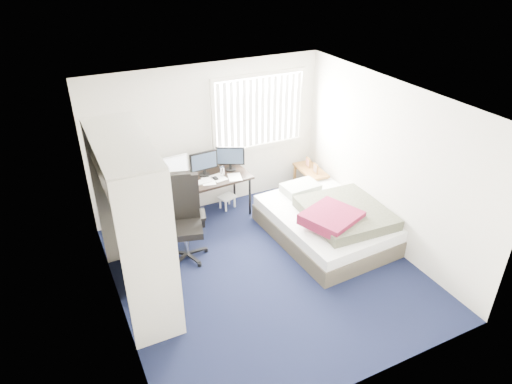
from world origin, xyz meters
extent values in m
plane|color=black|center=(0.00, 0.00, 0.00)|extent=(4.20, 4.20, 0.00)
plane|color=silver|center=(0.00, 2.10, 1.25)|extent=(4.00, 0.00, 4.00)
plane|color=silver|center=(0.00, -2.10, 1.25)|extent=(4.00, 0.00, 4.00)
plane|color=silver|center=(-2.00, 0.00, 1.25)|extent=(0.00, 4.20, 4.20)
plane|color=silver|center=(2.00, 0.00, 1.25)|extent=(0.00, 4.20, 4.20)
plane|color=white|center=(0.00, 0.00, 2.50)|extent=(4.20, 4.20, 0.00)
cube|color=white|center=(0.90, 2.08, 1.60)|extent=(1.60, 0.02, 1.20)
cube|color=beige|center=(0.90, 2.05, 2.23)|extent=(1.72, 0.06, 0.06)
cube|color=beige|center=(0.90, 2.05, 0.97)|extent=(1.72, 0.06, 0.06)
cube|color=white|center=(0.90, 2.02, 1.60)|extent=(1.60, 0.04, 1.16)
cube|color=beige|center=(-1.70, -0.60, 1.10)|extent=(0.60, 0.04, 2.20)
cube|color=beige|center=(-1.70, 1.20, 1.10)|extent=(0.60, 0.04, 2.20)
cube|color=beige|center=(-1.70, 0.30, 2.20)|extent=(0.60, 1.80, 0.04)
cube|color=beige|center=(-1.70, 0.30, 1.82)|extent=(0.56, 1.74, 0.03)
cylinder|color=silver|center=(-1.70, 0.30, 1.70)|extent=(0.03, 1.72, 0.03)
cube|color=#26262B|center=(-1.70, 0.20, 1.25)|extent=(0.38, 1.10, 0.90)
cube|color=beige|center=(-1.38, 0.75, 1.10)|extent=(0.03, 0.90, 2.20)
cube|color=white|center=(-1.70, -0.15, 1.96)|extent=(0.38, 0.30, 0.24)
cube|color=gray|center=(-1.70, 0.35, 1.95)|extent=(0.34, 0.28, 0.22)
cube|color=black|center=(-0.24, 1.73, 0.71)|extent=(1.52, 0.79, 0.04)
cylinder|color=black|center=(-0.90, 1.40, 0.35)|extent=(0.04, 0.04, 0.69)
cylinder|color=black|center=(-0.94, 1.97, 0.35)|extent=(0.04, 0.04, 0.69)
cylinder|color=black|center=(0.45, 1.49, 0.35)|extent=(0.04, 0.04, 0.69)
cylinder|color=black|center=(0.42, 2.06, 0.35)|extent=(0.04, 0.04, 0.69)
cube|color=white|center=(-0.72, 1.82, 1.01)|extent=(0.50, 0.06, 0.36)
cube|color=white|center=(-0.72, 1.82, 1.01)|extent=(0.45, 0.03, 0.31)
cube|color=black|center=(-0.20, 1.85, 0.99)|extent=(0.48, 0.06, 0.32)
cube|color=#1E2838|center=(-0.20, 1.85, 0.99)|extent=(0.43, 0.03, 0.27)
cube|color=black|center=(0.26, 1.84, 0.99)|extent=(0.48, 0.06, 0.32)
cube|color=#1E2838|center=(0.26, 1.84, 0.99)|extent=(0.43, 0.03, 0.27)
cube|color=white|center=(-0.39, 1.62, 0.74)|extent=(0.41, 0.17, 0.02)
cube|color=black|center=(-0.09, 1.64, 0.74)|extent=(0.07, 0.10, 0.02)
cylinder|color=silver|center=(0.06, 1.70, 0.81)|extent=(0.08, 0.08, 0.16)
cube|color=white|center=(-0.24, 1.73, 0.73)|extent=(0.32, 0.30, 0.00)
cube|color=black|center=(-0.91, 0.81, 0.06)|extent=(0.74, 0.74, 0.12)
cylinder|color=silver|center=(-0.91, 0.81, 0.27)|extent=(0.06, 0.06, 0.40)
cube|color=black|center=(-0.91, 0.81, 0.50)|extent=(0.62, 0.62, 0.10)
cube|color=black|center=(-0.85, 1.03, 0.91)|extent=(0.51, 0.23, 0.71)
cube|color=black|center=(-0.85, 1.03, 1.21)|extent=(0.32, 0.20, 0.16)
cube|color=black|center=(-1.17, 0.88, 0.72)|extent=(0.14, 0.29, 0.04)
cube|color=black|center=(-0.65, 0.74, 0.72)|extent=(0.14, 0.29, 0.04)
cube|color=white|center=(0.19, 1.85, 0.21)|extent=(0.34, 0.30, 0.03)
cylinder|color=white|center=(0.11, 1.75, 0.10)|extent=(0.03, 0.03, 0.21)
cylinder|color=white|center=(0.07, 1.89, 0.10)|extent=(0.03, 0.03, 0.21)
cylinder|color=white|center=(0.31, 1.81, 0.10)|extent=(0.03, 0.03, 0.21)
cylinder|color=white|center=(0.26, 1.95, 0.10)|extent=(0.03, 0.03, 0.21)
cube|color=brown|center=(1.75, 1.64, 0.48)|extent=(0.40, 0.75, 0.04)
cube|color=brown|center=(1.59, 1.32, 0.23)|extent=(0.04, 0.04, 0.46)
cube|color=brown|center=(1.62, 1.98, 0.23)|extent=(0.04, 0.04, 0.46)
cube|color=brown|center=(1.88, 1.31, 0.23)|extent=(0.04, 0.04, 0.46)
cube|color=brown|center=(1.91, 1.96, 0.23)|extent=(0.04, 0.04, 0.46)
cube|color=brown|center=(1.74, 1.48, 0.59)|extent=(0.03, 0.14, 0.18)
cube|color=brown|center=(1.76, 1.75, 0.59)|extent=(0.03, 0.14, 0.18)
cube|color=#423C30|center=(1.25, 0.36, 0.13)|extent=(1.64, 2.13, 0.27)
cube|color=white|center=(1.25, 0.36, 0.35)|extent=(1.60, 2.09, 0.19)
cube|color=#B1B7A9|center=(1.21, 1.11, 0.51)|extent=(0.62, 0.43, 0.14)
cube|color=#333528|center=(1.41, 0.12, 0.51)|extent=(1.22, 1.34, 0.18)
cube|color=#4F0D1B|center=(1.07, 0.00, 0.60)|extent=(0.95, 0.92, 0.16)
cube|color=#A18650|center=(-1.65, 0.33, 0.14)|extent=(0.43, 0.36, 0.27)
camera|label=1|loc=(-2.39, -4.55, 4.19)|focal=32.00mm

